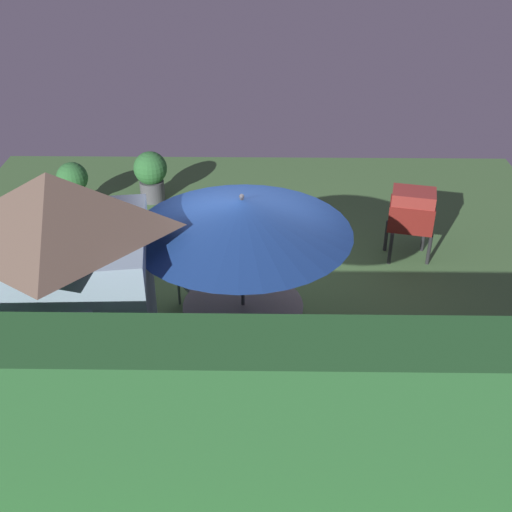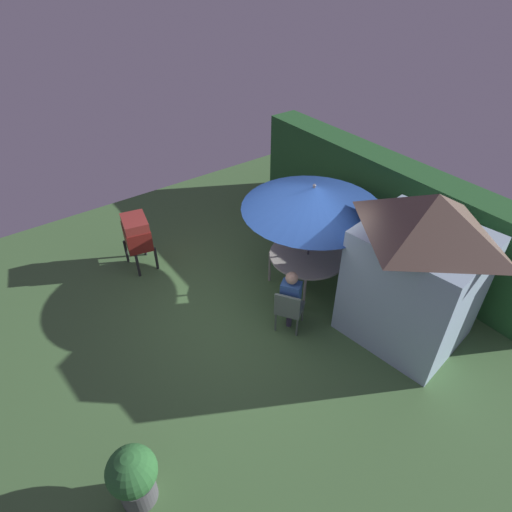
% 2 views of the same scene
% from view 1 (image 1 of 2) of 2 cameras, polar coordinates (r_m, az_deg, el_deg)
% --- Properties ---
extents(ground_plane, '(11.00, 11.00, 0.00)m').
position_cam_1_polar(ground_plane, '(9.45, -0.34, -4.09)').
color(ground_plane, '#47703D').
extents(hedge_backdrop, '(7.32, 0.76, 2.09)m').
position_cam_1_polar(hedge_backdrop, '(6.11, -1.02, -15.22)').
color(hedge_backdrop, '#28602D').
rests_on(hedge_backdrop, ground).
extents(garden_shed, '(2.22, 2.06, 2.83)m').
position_cam_1_polar(garden_shed, '(7.55, -16.63, -2.48)').
color(garden_shed, '#9EBCD1').
rests_on(garden_shed, ground).
extents(patio_table, '(1.52, 1.52, 0.78)m').
position_cam_1_polar(patio_table, '(8.09, -1.16, -4.62)').
color(patio_table, '#B2ADA3').
rests_on(patio_table, ground).
extents(patio_umbrella, '(2.62, 2.62, 2.32)m').
position_cam_1_polar(patio_umbrella, '(7.39, -1.27, 3.64)').
color(patio_umbrella, '#4C4C51').
rests_on(patio_umbrella, ground).
extents(bbq_grill, '(0.79, 0.64, 1.20)m').
position_cam_1_polar(bbq_grill, '(10.39, 13.78, 3.92)').
color(bbq_grill, maroon).
rests_on(bbq_grill, ground).
extents(chair_near_shed, '(0.65, 0.65, 0.90)m').
position_cam_1_polar(chair_near_shed, '(7.45, 5.00, -10.60)').
color(chair_near_shed, slate).
rests_on(chair_near_shed, ground).
extents(chair_far_side, '(0.64, 0.64, 0.90)m').
position_cam_1_polar(chair_far_side, '(9.16, -5.59, -1.59)').
color(chair_far_side, slate).
rests_on(chair_far_side, ground).
extents(potted_plant_by_shed, '(0.58, 0.58, 0.90)m').
position_cam_1_polar(potted_plant_by_shed, '(12.33, -16.08, 6.37)').
color(potted_plant_by_shed, '#936651').
rests_on(potted_plant_by_shed, ground).
extents(potted_plant_by_grill, '(0.63, 0.63, 0.97)m').
position_cam_1_polar(potted_plant_by_grill, '(12.30, -9.40, 7.27)').
color(potted_plant_by_grill, '#4C4C51').
rests_on(potted_plant_by_grill, ground).
extents(person_in_red, '(0.42, 0.40, 1.26)m').
position_cam_1_polar(person_in_red, '(7.32, 4.64, -8.73)').
color(person_in_red, '#CC3D33').
rests_on(person_in_red, ground).
extents(person_in_blue, '(0.42, 0.39, 1.26)m').
position_cam_1_polar(person_in_blue, '(8.96, -5.41, -0.43)').
color(person_in_blue, '#3866B2').
rests_on(person_in_blue, ground).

